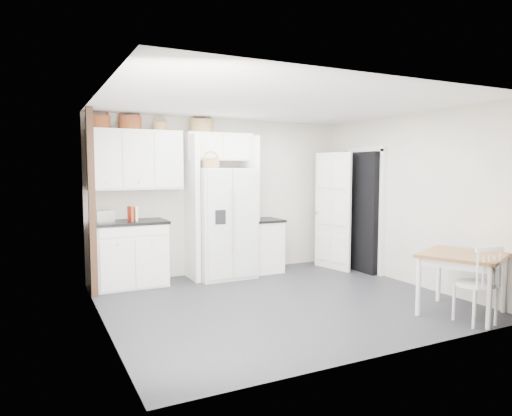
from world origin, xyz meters
TOP-DOWN VIEW (x-y plane):
  - floor at (0.00, 0.00)m, footprint 4.50×4.50m
  - ceiling at (0.00, 0.00)m, footprint 4.50×4.50m
  - wall_back at (0.00, 2.00)m, footprint 4.50×0.00m
  - wall_left at (-2.25, 0.00)m, footprint 0.00×4.00m
  - wall_right at (2.25, 0.00)m, footprint 0.00×4.00m
  - refrigerator at (-0.15, 1.63)m, footprint 0.92×0.74m
  - base_cab_left at (-1.63, 1.70)m, footprint 1.02×0.65m
  - base_cab_right at (0.64, 1.70)m, footprint 0.49×0.59m
  - dining_table at (1.70, -1.45)m, footprint 1.19×1.19m
  - windsor_chair at (1.55, -1.75)m, footprint 0.50×0.46m
  - counter_left at (-1.63, 1.70)m, footprint 1.07×0.69m
  - counter_right at (0.64, 1.70)m, footprint 0.53×0.63m
  - toaster at (-2.00, 1.65)m, footprint 0.27×0.18m
  - cookbook_red at (-1.63, 1.62)m, footprint 0.06×0.15m
  - cookbook_cream at (-1.56, 1.62)m, footprint 0.04×0.15m
  - basket_upper_a at (-2.02, 1.83)m, footprint 0.32×0.32m
  - basket_upper_b at (-1.57, 1.83)m, footprint 0.34×0.34m
  - basket_upper_c at (-1.12, 1.83)m, footprint 0.22×0.22m
  - basket_bridge_a at (-0.45, 1.83)m, footprint 0.37×0.37m
  - basket_fridge_a at (-0.40, 1.53)m, footprint 0.27×0.27m
  - upper_cabinet at (-1.50, 1.83)m, footprint 1.40×0.34m
  - bridge_cabinet at (-0.15, 1.83)m, footprint 1.12×0.34m
  - fridge_panel_left at (-0.66, 1.70)m, footprint 0.08×0.60m
  - fridge_panel_right at (0.36, 1.70)m, footprint 0.08×0.60m
  - trim_post at (-2.20, 1.35)m, footprint 0.09×0.09m
  - doorway_void at (2.16, 1.00)m, footprint 0.18×0.85m
  - door_slab at (1.80, 1.33)m, footprint 0.21×0.79m

SIDE VIEW (x-z plane):
  - floor at x=0.00m, z-range 0.00..0.00m
  - dining_table at x=1.70m, z-range 0.00..0.75m
  - base_cab_right at x=0.64m, z-range 0.00..0.87m
  - windsor_chair at x=1.55m, z-range 0.00..0.91m
  - base_cab_left at x=-1.63m, z-range 0.00..0.95m
  - counter_right at x=0.64m, z-range 0.87..0.91m
  - refrigerator at x=-0.15m, z-range 0.00..1.77m
  - counter_left at x=-1.63m, z-range 0.95..0.99m
  - doorway_void at x=2.16m, z-range 0.00..2.05m
  - door_slab at x=1.80m, z-range 0.00..2.05m
  - toaster at x=-2.00m, z-range 0.99..1.17m
  - cookbook_cream at x=-1.56m, z-range 0.99..1.21m
  - cookbook_red at x=-1.63m, z-range 0.99..1.21m
  - fridge_panel_left at x=-0.66m, z-range 0.00..2.30m
  - fridge_panel_right at x=0.36m, z-range 0.00..2.30m
  - wall_back at x=0.00m, z-range -0.95..3.55m
  - wall_left at x=-2.25m, z-range -0.70..3.30m
  - wall_right at x=2.25m, z-range -0.70..3.30m
  - trim_post at x=-2.20m, z-range 0.00..2.60m
  - basket_fridge_a at x=-0.40m, z-range 1.77..1.92m
  - upper_cabinet at x=-1.50m, z-range 1.45..2.35m
  - bridge_cabinet at x=-0.15m, z-range 1.90..2.35m
  - basket_upper_c at x=-1.12m, z-range 2.35..2.48m
  - basket_upper_a at x=-2.02m, z-range 2.35..2.53m
  - basket_upper_b at x=-1.57m, z-range 2.35..2.55m
  - basket_bridge_a at x=-0.45m, z-range 2.35..2.56m
  - ceiling at x=0.00m, z-range 2.60..2.60m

